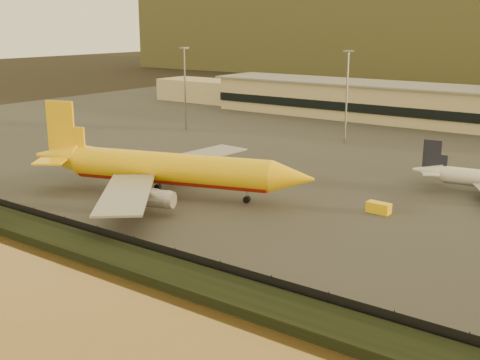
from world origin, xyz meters
name	(u,v)px	position (x,y,z in m)	size (l,w,h in m)	color
ground	(183,226)	(0.00, 0.00, 0.00)	(900.00, 900.00, 0.00)	black
embankment	(105,253)	(0.00, -17.00, 0.70)	(320.00, 7.00, 1.40)	black
tarmac	(399,139)	(0.00, 95.00, 0.10)	(320.00, 220.00, 0.20)	#2D2D2D
perimeter_fence	(125,241)	(0.00, -13.00, 1.30)	(300.00, 0.05, 2.20)	black
terminal_building	(393,103)	(-14.52, 125.55, 6.25)	(202.00, 25.00, 12.60)	#C5B689
apron_light_masts	(431,95)	(15.00, 75.00, 15.70)	(152.20, 12.20, 25.40)	slate
dhl_cargo_jet	(166,169)	(-14.61, 11.83, 5.44)	(57.52, 54.89, 17.54)	yellow
gse_vehicle_yellow	(379,208)	(23.62, 25.51, 1.15)	(4.22, 1.90, 1.90)	yellow
gse_vehicle_white	(243,169)	(-12.69, 35.03, 1.13)	(4.15, 1.87, 1.87)	silver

